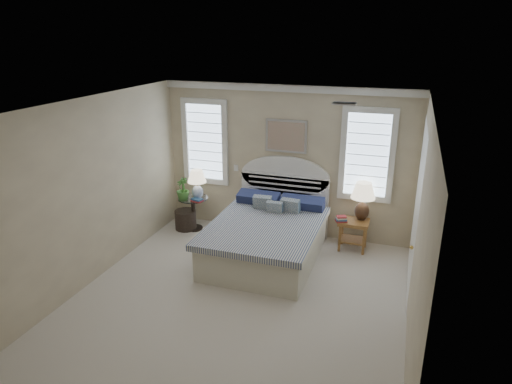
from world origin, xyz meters
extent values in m
cube|color=beige|center=(0.00, 0.00, 0.00)|extent=(4.50, 5.00, 0.01)
cube|color=white|center=(0.00, 0.00, 2.70)|extent=(4.50, 5.00, 0.01)
cube|color=tan|center=(0.00, 2.50, 1.35)|extent=(4.50, 0.02, 2.70)
cube|color=tan|center=(-2.25, 0.00, 1.35)|extent=(0.02, 5.00, 2.70)
cube|color=tan|center=(2.25, 0.00, 1.35)|extent=(0.02, 5.00, 2.70)
cube|color=silver|center=(0.00, 2.46, 2.64)|extent=(4.50, 0.08, 0.12)
cube|color=#B2B2B2|center=(1.20, 0.80, 2.68)|extent=(0.30, 0.20, 0.02)
cube|color=silver|center=(-0.95, 2.48, 1.15)|extent=(0.08, 0.01, 0.12)
cube|color=#C9E3FF|center=(-1.55, 2.48, 1.60)|extent=(0.90, 0.06, 1.60)
cube|color=#C9E3FF|center=(1.40, 2.48, 1.60)|extent=(0.90, 0.06, 1.60)
cube|color=silver|center=(0.00, 2.46, 1.82)|extent=(0.74, 0.04, 0.58)
cube|color=white|center=(2.23, 1.20, 1.20)|extent=(0.02, 1.80, 2.40)
cube|color=beige|center=(0.00, 1.33, 0.28)|extent=(1.60, 2.10, 0.55)
cube|color=navy|center=(0.00, 1.28, 0.59)|extent=(1.72, 2.15, 0.10)
cube|color=silver|center=(0.00, 2.44, 0.55)|extent=(1.62, 0.08, 1.10)
cube|color=navy|center=(-0.40, 2.16, 0.73)|extent=(0.75, 0.31, 0.23)
cube|color=navy|center=(0.40, 2.16, 0.73)|extent=(0.75, 0.31, 0.23)
cube|color=#2F4D6B|center=(-0.25, 1.93, 0.71)|extent=(0.33, 0.20, 0.34)
cube|color=#2F4D6B|center=(0.25, 1.93, 0.71)|extent=(0.33, 0.20, 0.34)
cube|color=#2F4D6B|center=(0.00, 1.83, 0.69)|extent=(0.28, 0.14, 0.29)
cylinder|color=black|center=(-1.65, 2.05, 0.01)|extent=(0.32, 0.32, 0.03)
cylinder|color=black|center=(-1.65, 2.05, 0.30)|extent=(0.08, 0.08, 0.60)
cylinder|color=silver|center=(-1.65, 2.05, 0.62)|extent=(0.56, 0.56, 0.02)
cube|color=olive|center=(1.30, 2.15, 0.50)|extent=(0.50, 0.40, 0.06)
cube|color=olive|center=(1.30, 2.15, 0.18)|extent=(0.44, 0.34, 0.03)
cube|color=olive|center=(1.10, 2.00, 0.23)|extent=(0.04, 0.04, 0.47)
cube|color=olive|center=(1.10, 2.30, 0.23)|extent=(0.04, 0.04, 0.47)
cube|color=olive|center=(1.50, 2.00, 0.23)|extent=(0.04, 0.04, 0.47)
cube|color=olive|center=(1.50, 2.30, 0.23)|extent=(0.04, 0.04, 0.47)
cylinder|color=black|center=(-1.80, 2.01, 0.18)|extent=(0.44, 0.44, 0.36)
cylinder|color=white|center=(-1.54, 2.03, 0.64)|extent=(0.14, 0.14, 0.03)
ellipsoid|color=white|center=(-1.54, 2.03, 0.75)|extent=(0.26, 0.26, 0.26)
cylinder|color=gold|center=(-1.54, 2.03, 0.91)|extent=(0.04, 0.04, 0.09)
cylinder|color=black|center=(1.41, 2.26, 0.55)|extent=(0.17, 0.17, 0.03)
ellipsoid|color=black|center=(1.41, 2.26, 0.68)|extent=(0.31, 0.31, 0.31)
cylinder|color=gold|center=(1.41, 2.26, 0.87)|extent=(0.04, 0.04, 0.11)
imported|color=#29672D|center=(-1.76, 1.89, 0.84)|extent=(0.31, 0.31, 0.42)
cube|color=#A0282B|center=(-1.49, 1.90, 0.64)|extent=(0.22, 0.17, 0.03)
cube|color=#284D7A|center=(-1.49, 1.90, 0.67)|extent=(0.21, 0.16, 0.03)
cube|color=#A0282B|center=(1.10, 2.04, 0.54)|extent=(0.22, 0.19, 0.02)
cube|color=#284D7A|center=(1.10, 2.04, 0.57)|extent=(0.21, 0.18, 0.02)
cube|color=beige|center=(1.10, 2.04, 0.59)|extent=(0.19, 0.17, 0.02)
cube|color=#A0282B|center=(1.10, 2.04, 0.62)|extent=(0.18, 0.16, 0.02)
camera|label=1|loc=(2.00, -5.08, 3.56)|focal=32.00mm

